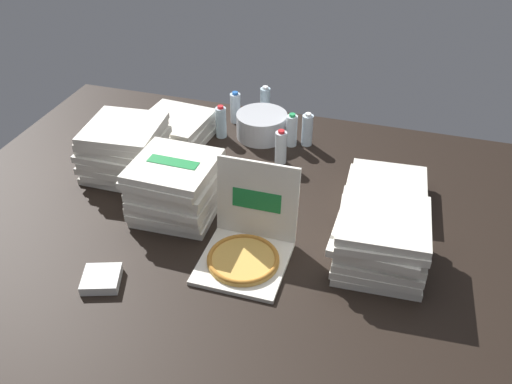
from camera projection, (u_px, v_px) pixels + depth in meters
name	position (u px, v px, depth m)	size (l,w,h in m)	color
ground_plane	(246.00, 228.00, 2.63)	(3.20, 2.40, 0.02)	black
open_pizza_box	(247.00, 244.00, 2.41)	(0.38, 0.43, 0.40)	silver
pizza_stack_center_near	(385.00, 192.00, 2.77)	(0.41, 0.41, 0.11)	silver
pizza_stack_left_mid	(177.00, 127.00, 3.27)	(0.42, 0.42, 0.15)	silver
pizza_stack_right_near	(124.00, 150.00, 2.92)	(0.42, 0.42, 0.29)	silver
pizza_stack_left_far	(176.00, 187.00, 2.64)	(0.41, 0.40, 0.29)	silver
pizza_stack_left_near	(381.00, 241.00, 2.35)	(0.41, 0.42, 0.25)	silver
ice_bucket	(262.00, 125.00, 3.29)	(0.31, 0.31, 0.15)	#B7BABF
water_bottle_0	(265.00, 102.00, 3.49)	(0.07, 0.07, 0.21)	silver
water_bottle_1	(281.00, 147.00, 3.03)	(0.07, 0.07, 0.21)	white
water_bottle_2	(307.00, 130.00, 3.19)	(0.07, 0.07, 0.21)	silver
water_bottle_3	(292.00, 130.00, 3.19)	(0.07, 0.07, 0.21)	white
water_bottle_4	(221.00, 122.00, 3.27)	(0.07, 0.07, 0.21)	silver
water_bottle_5	(235.00, 108.00, 3.42)	(0.07, 0.07, 0.21)	silver
napkin_pile	(101.00, 279.00, 2.31)	(0.16, 0.16, 0.04)	white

